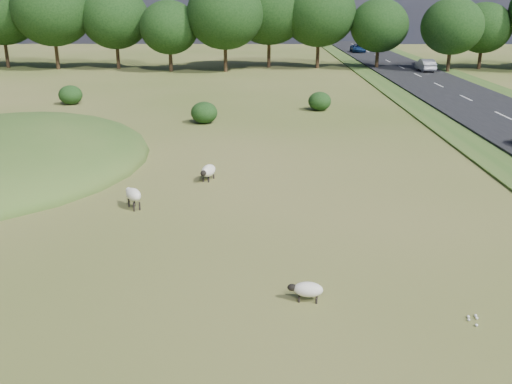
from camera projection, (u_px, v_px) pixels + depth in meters
ground at (228, 130)px, 38.21m from camera, size 160.00×160.00×0.00m
road at (474, 103)px, 47.50m from camera, size 8.00×150.00×0.25m
treeline at (234, 15)px, 69.72m from camera, size 96.28×14.66×11.70m
shrubs at (185, 102)px, 44.25m from camera, size 22.38×9.58×1.59m
sheep_0 at (208, 171)px, 27.37m from camera, size 0.89×1.38×0.76m
sheep_2 at (307, 289)px, 16.35m from camera, size 1.06×0.56×0.60m
sheep_3 at (133, 195)px, 23.62m from camera, size 0.99×1.22×0.88m
car_2 at (426, 65)px, 68.04m from camera, size 1.52×4.36×1.44m
car_3 at (358, 48)px, 93.08m from camera, size 2.09×4.53×1.26m
car_5 at (372, 44)px, 100.62m from camera, size 2.04×5.02×1.46m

